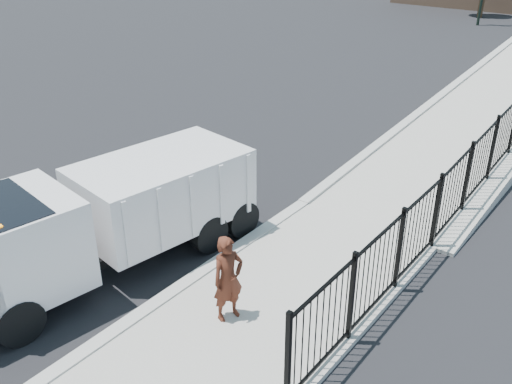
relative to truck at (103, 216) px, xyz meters
The scene contains 6 objects.
ground 2.52m from the truck, 30.86° to the left, with size 120.00×120.00×0.00m, color black.
sidewalk 4.07m from the truck, 13.60° to the right, with size 3.55×12.00×0.12m, color #9E998E.
curb 2.40m from the truck, 26.41° to the right, with size 0.30×12.00×0.16m, color #ADAAA3.
ramp 17.59m from the truck, 76.98° to the left, with size 3.95×24.00×1.70m, color #9E998E.
truck is the anchor object (origin of this frame).
worker 3.27m from the truck, ahead, with size 0.64×0.42×1.75m, color #4E2214.
Camera 1 is at (7.14, -7.54, 7.22)m, focal length 40.00 mm.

